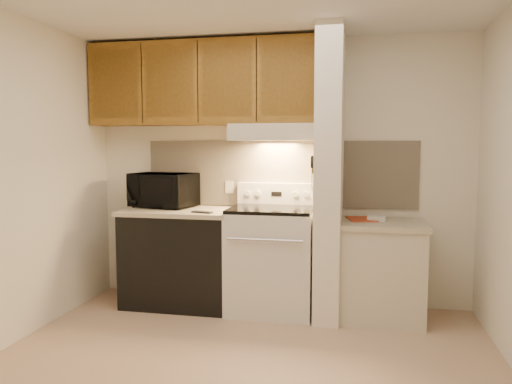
# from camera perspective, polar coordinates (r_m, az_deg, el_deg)

# --- Properties ---
(floor) EXTENTS (3.60, 3.60, 0.00)m
(floor) POSITION_cam_1_polar(r_m,az_deg,el_deg) (3.65, -1.49, -19.06)
(floor) COLOR tan
(floor) RESTS_ON ground
(wall_back) EXTENTS (3.60, 2.50, 0.02)m
(wall_back) POSITION_cam_1_polar(r_m,az_deg,el_deg) (4.80, 2.56, 2.28)
(wall_back) COLOR white
(wall_back) RESTS_ON floor
(wall_left) EXTENTS (0.02, 3.00, 2.50)m
(wall_left) POSITION_cam_1_polar(r_m,az_deg,el_deg) (4.14, -26.61, 1.19)
(wall_left) COLOR white
(wall_left) RESTS_ON floor
(backsplash) EXTENTS (2.60, 0.02, 0.63)m
(backsplash) POSITION_cam_1_polar(r_m,az_deg,el_deg) (4.79, 2.54, 2.09)
(backsplash) COLOR beige
(backsplash) RESTS_ON wall_back
(range_body) EXTENTS (0.76, 0.65, 0.92)m
(range_body) POSITION_cam_1_polar(r_m,az_deg,el_deg) (4.58, 1.82, -7.87)
(range_body) COLOR silver
(range_body) RESTS_ON floor
(oven_window) EXTENTS (0.50, 0.01, 0.30)m
(oven_window) POSITION_cam_1_polar(r_m,az_deg,el_deg) (4.27, 1.09, -8.32)
(oven_window) COLOR black
(oven_window) RESTS_ON range_body
(oven_handle) EXTENTS (0.65, 0.02, 0.02)m
(oven_handle) POSITION_cam_1_polar(r_m,az_deg,el_deg) (4.18, 1.00, -5.51)
(oven_handle) COLOR silver
(oven_handle) RESTS_ON range_body
(cooktop) EXTENTS (0.74, 0.64, 0.03)m
(cooktop) POSITION_cam_1_polar(r_m,az_deg,el_deg) (4.49, 1.84, -1.97)
(cooktop) COLOR black
(cooktop) RESTS_ON range_body
(range_backguard) EXTENTS (0.76, 0.08, 0.20)m
(range_backguard) POSITION_cam_1_polar(r_m,az_deg,el_deg) (4.76, 2.44, -0.16)
(range_backguard) COLOR silver
(range_backguard) RESTS_ON range_body
(range_display) EXTENTS (0.10, 0.01, 0.04)m
(range_display) POSITION_cam_1_polar(r_m,az_deg,el_deg) (4.72, 2.35, -0.21)
(range_display) COLOR black
(range_display) RESTS_ON range_backguard
(range_knob_left_outer) EXTENTS (0.05, 0.02, 0.05)m
(range_knob_left_outer) POSITION_cam_1_polar(r_m,az_deg,el_deg) (4.77, -0.97, -0.15)
(range_knob_left_outer) COLOR silver
(range_knob_left_outer) RESTS_ON range_backguard
(range_knob_left_inner) EXTENTS (0.05, 0.02, 0.05)m
(range_knob_left_inner) POSITION_cam_1_polar(r_m,az_deg,el_deg) (4.75, 0.20, -0.17)
(range_knob_left_inner) COLOR silver
(range_knob_left_inner) RESTS_ON range_backguard
(range_knob_right_inner) EXTENTS (0.05, 0.02, 0.05)m
(range_knob_right_inner) POSITION_cam_1_polar(r_m,az_deg,el_deg) (4.69, 4.52, -0.26)
(range_knob_right_inner) COLOR silver
(range_knob_right_inner) RESTS_ON range_backguard
(range_knob_right_outer) EXTENTS (0.05, 0.02, 0.05)m
(range_knob_right_outer) POSITION_cam_1_polar(r_m,az_deg,el_deg) (4.68, 5.73, -0.28)
(range_knob_right_outer) COLOR silver
(range_knob_right_outer) RESTS_ON range_backguard
(dishwasher_front) EXTENTS (1.00, 0.63, 0.87)m
(dishwasher_front) POSITION_cam_1_polar(r_m,az_deg,el_deg) (4.82, -8.61, -7.56)
(dishwasher_front) COLOR black
(dishwasher_front) RESTS_ON floor
(left_countertop) EXTENTS (1.04, 0.67, 0.04)m
(left_countertop) POSITION_cam_1_polar(r_m,az_deg,el_deg) (4.74, -8.69, -2.20)
(left_countertop) COLOR beige
(left_countertop) RESTS_ON dishwasher_front
(spoon_rest) EXTENTS (0.20, 0.11, 0.01)m
(spoon_rest) POSITION_cam_1_polar(r_m,az_deg,el_deg) (4.46, -6.17, -2.30)
(spoon_rest) COLOR black
(spoon_rest) RESTS_ON left_countertop
(teal_jar) EXTENTS (0.11, 0.11, 0.10)m
(teal_jar) POSITION_cam_1_polar(r_m,az_deg,el_deg) (4.95, -12.13, -1.14)
(teal_jar) COLOR #216261
(teal_jar) RESTS_ON left_countertop
(outlet) EXTENTS (0.08, 0.01, 0.12)m
(outlet) POSITION_cam_1_polar(r_m,az_deg,el_deg) (4.89, -3.05, 0.57)
(outlet) COLOR beige
(outlet) RESTS_ON backsplash
(microwave) EXTENTS (0.66, 0.51, 0.33)m
(microwave) POSITION_cam_1_polar(r_m,az_deg,el_deg) (4.93, -10.55, 0.22)
(microwave) COLOR black
(microwave) RESTS_ON left_countertop
(partition_pillar) EXTENTS (0.22, 0.70, 2.50)m
(partition_pillar) POSITION_cam_1_polar(r_m,az_deg,el_deg) (4.40, 8.40, 1.93)
(partition_pillar) COLOR white
(partition_pillar) RESTS_ON floor
(pillar_trim) EXTENTS (0.01, 0.70, 0.04)m
(pillar_trim) POSITION_cam_1_polar(r_m,az_deg,el_deg) (4.41, 6.90, 2.61)
(pillar_trim) COLOR #8B5F21
(pillar_trim) RESTS_ON partition_pillar
(knife_strip) EXTENTS (0.02, 0.42, 0.04)m
(knife_strip) POSITION_cam_1_polar(r_m,az_deg,el_deg) (4.36, 6.77, 2.84)
(knife_strip) COLOR black
(knife_strip) RESTS_ON partition_pillar
(knife_blade_a) EXTENTS (0.01, 0.03, 0.16)m
(knife_blade_a) POSITION_cam_1_polar(r_m,az_deg,el_deg) (4.22, 6.42, 1.40)
(knife_blade_a) COLOR silver
(knife_blade_a) RESTS_ON knife_strip
(knife_handle_a) EXTENTS (0.02, 0.02, 0.10)m
(knife_handle_a) POSITION_cam_1_polar(r_m,az_deg,el_deg) (4.19, 6.42, 3.43)
(knife_handle_a) COLOR black
(knife_handle_a) RESTS_ON knife_strip
(knife_blade_b) EXTENTS (0.01, 0.04, 0.18)m
(knife_blade_b) POSITION_cam_1_polar(r_m,az_deg,el_deg) (4.29, 6.51, 1.33)
(knife_blade_b) COLOR silver
(knife_blade_b) RESTS_ON knife_strip
(knife_handle_b) EXTENTS (0.02, 0.02, 0.10)m
(knife_handle_b) POSITION_cam_1_polar(r_m,az_deg,el_deg) (4.29, 6.54, 3.47)
(knife_handle_b) COLOR black
(knife_handle_b) RESTS_ON knife_strip
(knife_blade_c) EXTENTS (0.01, 0.04, 0.20)m
(knife_blade_c) POSITION_cam_1_polar(r_m,az_deg,el_deg) (4.35, 6.58, 1.26)
(knife_blade_c) COLOR silver
(knife_blade_c) RESTS_ON knife_strip
(knife_handle_c) EXTENTS (0.02, 0.02, 0.10)m
(knife_handle_c) POSITION_cam_1_polar(r_m,az_deg,el_deg) (4.37, 6.64, 3.51)
(knife_handle_c) COLOR black
(knife_handle_c) RESTS_ON knife_strip
(knife_blade_d) EXTENTS (0.01, 0.04, 0.16)m
(knife_blade_d) POSITION_cam_1_polar(r_m,az_deg,el_deg) (4.45, 6.70, 1.61)
(knife_blade_d) COLOR silver
(knife_blade_d) RESTS_ON knife_strip
(knife_handle_d) EXTENTS (0.02, 0.02, 0.10)m
(knife_handle_d) POSITION_cam_1_polar(r_m,az_deg,el_deg) (4.44, 6.73, 3.54)
(knife_handle_d) COLOR black
(knife_handle_d) RESTS_ON knife_strip
(knife_blade_e) EXTENTS (0.01, 0.04, 0.18)m
(knife_blade_e) POSITION_cam_1_polar(r_m,az_deg,el_deg) (4.54, 6.80, 1.55)
(knife_blade_e) COLOR silver
(knife_blade_e) RESTS_ON knife_strip
(knife_handle_e) EXTENTS (0.02, 0.02, 0.10)m
(knife_handle_e) POSITION_cam_1_polar(r_m,az_deg,el_deg) (4.53, 6.82, 3.57)
(knife_handle_e) COLOR black
(knife_handle_e) RESTS_ON knife_strip
(oven_mitt) EXTENTS (0.03, 0.11, 0.25)m
(oven_mitt) POSITION_cam_1_polar(r_m,az_deg,el_deg) (4.58, 6.87, 1.55)
(oven_mitt) COLOR slate
(oven_mitt) RESTS_ON partition_pillar
(right_cab_base) EXTENTS (0.70, 0.60, 0.81)m
(right_cab_base) POSITION_cam_1_polar(r_m,az_deg,el_deg) (4.53, 14.14, -8.91)
(right_cab_base) COLOR beige
(right_cab_base) RESTS_ON floor
(right_countertop) EXTENTS (0.74, 0.64, 0.04)m
(right_countertop) POSITION_cam_1_polar(r_m,az_deg,el_deg) (4.44, 14.27, -3.59)
(right_countertop) COLOR beige
(right_countertop) RESTS_ON right_cab_base
(red_folder) EXTENTS (0.29, 0.36, 0.01)m
(red_folder) POSITION_cam_1_polar(r_m,az_deg,el_deg) (4.53, 11.95, -3.04)
(red_folder) COLOR #AD3D20
(red_folder) RESTS_ON right_countertop
(white_box) EXTENTS (0.17, 0.12, 0.04)m
(white_box) POSITION_cam_1_polar(r_m,az_deg,el_deg) (4.48, 13.62, -2.97)
(white_box) COLOR white
(white_box) RESTS_ON right_countertop
(range_hood) EXTENTS (0.78, 0.44, 0.15)m
(range_hood) POSITION_cam_1_polar(r_m,az_deg,el_deg) (4.58, 2.14, 6.82)
(range_hood) COLOR beige
(range_hood) RESTS_ON upper_cabinets
(hood_lip) EXTENTS (0.78, 0.04, 0.06)m
(hood_lip) POSITION_cam_1_polar(r_m,az_deg,el_deg) (4.37, 1.68, 6.29)
(hood_lip) COLOR beige
(hood_lip) RESTS_ON range_hood
(upper_cabinets) EXTENTS (2.18, 0.33, 0.77)m
(upper_cabinets) POSITION_cam_1_polar(r_m,az_deg,el_deg) (4.82, -6.05, 12.21)
(upper_cabinets) COLOR #8B5F21
(upper_cabinets) RESTS_ON wall_back
(cab_door_a) EXTENTS (0.46, 0.01, 0.63)m
(cab_door_a) POSITION_cam_1_polar(r_m,az_deg,el_deg) (4.98, -15.81, 11.81)
(cab_door_a) COLOR #8B5F21
(cab_door_a) RESTS_ON upper_cabinets
(cab_gap_a) EXTENTS (0.01, 0.01, 0.73)m
(cab_gap_a) POSITION_cam_1_polar(r_m,az_deg,el_deg) (4.87, -12.91, 12.04)
(cab_gap_a) COLOR black
(cab_gap_a) RESTS_ON upper_cabinets
(cab_door_b) EXTENTS (0.46, 0.01, 0.63)m
(cab_door_b) POSITION_cam_1_polar(r_m,az_deg,el_deg) (4.76, -9.85, 12.24)
(cab_door_b) COLOR #8B5F21
(cab_door_b) RESTS_ON upper_cabinets
(cab_gap_b) EXTENTS (0.01, 0.01, 0.73)m
(cab_gap_b) POSITION_cam_1_polar(r_m,az_deg,el_deg) (4.67, -6.67, 12.42)
(cab_gap_b) COLOR black
(cab_gap_b) RESTS_ON upper_cabinets
(cab_door_c) EXTENTS (0.46, 0.01, 0.63)m
(cab_door_c) POSITION_cam_1_polar(r_m,az_deg,el_deg) (4.59, -3.36, 12.57)
(cab_door_c) COLOR #8B5F21
(cab_door_c) RESTS_ON upper_cabinets
(cab_gap_c) EXTENTS (0.01, 0.01, 0.73)m
(cab_gap_c) POSITION_cam_1_polar(r_m,az_deg,el_deg) (4.53, 0.06, 12.68)
(cab_gap_c) COLOR black
(cab_gap_c) RESTS_ON upper_cabinets
(cab_door_d) EXTENTS (0.46, 0.01, 0.63)m
(cab_door_d) POSITION_cam_1_polar(r_m,az_deg,el_deg) (4.48, 3.56, 12.74)
(cab_door_d) COLOR #8B5F21
(cab_door_d) RESTS_ON upper_cabinets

